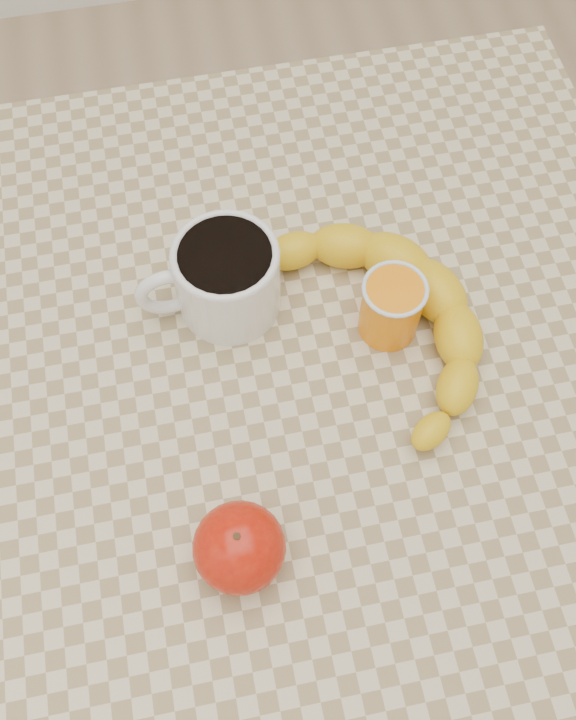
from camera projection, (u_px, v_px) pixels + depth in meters
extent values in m
plane|color=tan|center=(288.00, 555.00, 1.44)|extent=(3.00, 3.00, 0.00)
cube|color=#C9B88E|center=(288.00, 378.00, 0.79)|extent=(0.80, 0.80, 0.04)
cube|color=#8F6948|center=(288.00, 399.00, 0.83)|extent=(0.74, 0.74, 0.06)
cylinder|color=#8F6948|center=(23.00, 324.00, 1.24)|extent=(0.05, 0.05, 0.71)
cylinder|color=#8F6948|center=(456.00, 251.00, 1.31)|extent=(0.05, 0.05, 0.71)
cylinder|color=silver|center=(228.00, 279.00, 0.77)|extent=(0.11, 0.11, 0.08)
cylinder|color=black|center=(225.00, 257.00, 0.73)|extent=(0.09, 0.09, 0.01)
torus|color=silver|center=(225.00, 255.00, 0.73)|extent=(0.10, 0.10, 0.01)
torus|color=silver|center=(168.00, 292.00, 0.76)|extent=(0.07, 0.02, 0.06)
cylinder|color=orange|center=(391.00, 308.00, 0.76)|extent=(0.06, 0.06, 0.07)
torus|color=silver|center=(395.00, 289.00, 0.73)|extent=(0.06, 0.06, 0.00)
ellipsoid|color=#A30E05|center=(239.00, 547.00, 0.65)|extent=(0.09, 0.09, 0.07)
cylinder|color=#382311|center=(237.00, 538.00, 0.63)|extent=(0.01, 0.01, 0.01)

